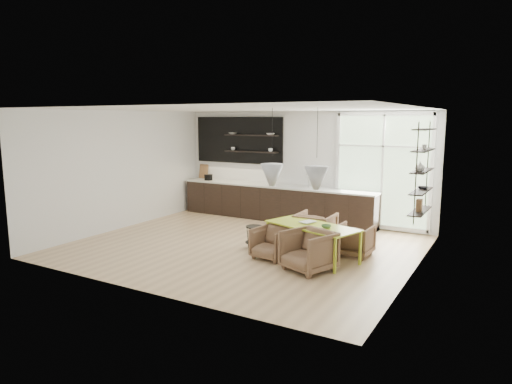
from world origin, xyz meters
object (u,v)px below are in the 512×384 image
(armchair_front_right, at_px, (308,251))
(wire_stool, at_px, (254,234))
(armchair_back_left, at_px, (315,229))
(dining_table, at_px, (312,227))
(armchair_front_left, at_px, (272,243))
(armchair_back_right, at_px, (355,240))

(armchair_front_right, distance_m, wire_stool, 1.74)
(armchair_back_left, relative_size, wire_stool, 1.66)
(dining_table, distance_m, armchair_front_left, 0.83)
(armchair_back_right, xyz_separation_m, armchair_front_right, (-0.42, -1.34, 0.06))
(armchair_front_left, xyz_separation_m, wire_stool, (-0.66, 0.44, -0.00))
(armchair_front_right, relative_size, wire_stool, 1.69)
(dining_table, relative_size, armchair_back_right, 2.90)
(armchair_front_right, xyz_separation_m, wire_stool, (-1.56, 0.76, -0.06))
(dining_table, xyz_separation_m, armchair_front_right, (0.23, -0.71, -0.25))
(dining_table, bearing_deg, armchair_front_right, -52.97)
(dining_table, height_order, armchair_back_left, armchair_back_left)
(armchair_front_left, relative_size, armchair_front_right, 0.84)
(armchair_back_right, xyz_separation_m, wire_stool, (-1.98, -0.57, -0.00))
(armchair_back_right, relative_size, wire_stool, 1.43)
(armchair_back_right, bearing_deg, wire_stool, 18.27)
(dining_table, height_order, armchair_front_right, armchair_front_right)
(dining_table, distance_m, armchair_back_right, 0.96)
(armchair_back_left, distance_m, armchair_back_right, 0.98)
(armchair_front_right, bearing_deg, armchair_front_left, -178.07)
(armchair_front_left, bearing_deg, armchair_back_right, 46.00)
(armchair_back_right, xyz_separation_m, armchair_front_left, (-1.33, -1.02, -0.00))
(armchair_back_right, distance_m, armchair_front_right, 1.40)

